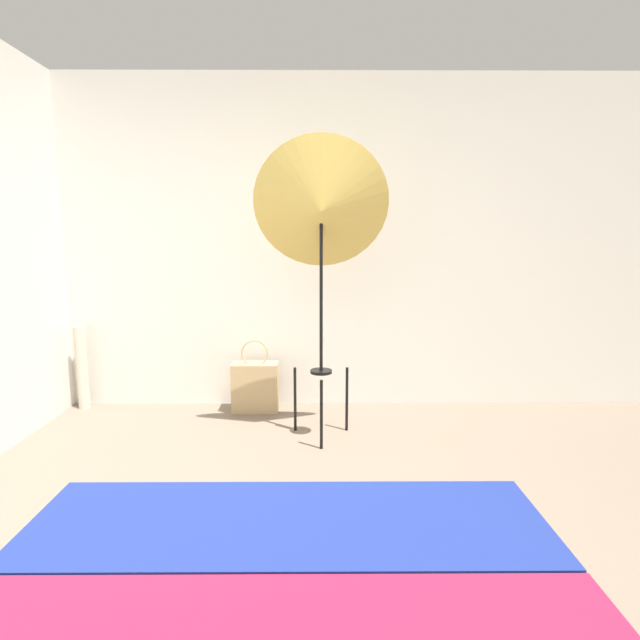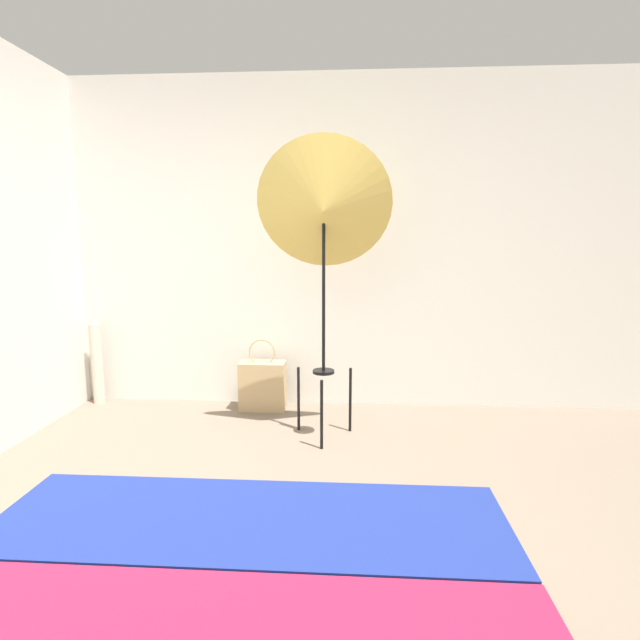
{
  "view_description": "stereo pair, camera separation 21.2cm",
  "coord_description": "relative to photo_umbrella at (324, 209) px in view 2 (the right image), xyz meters",
  "views": [
    {
      "loc": [
        0.26,
        -1.54,
        1.34
      ],
      "look_at": [
        0.28,
        1.5,
        0.85
      ],
      "focal_mm": 28.0,
      "sensor_mm": 36.0,
      "label": 1
    },
    {
      "loc": [
        0.47,
        -1.54,
        1.34
      ],
      "look_at": [
        0.28,
        1.5,
        0.85
      ],
      "focal_mm": 28.0,
      "sensor_mm": 36.0,
      "label": 2
    }
  ],
  "objects": [
    {
      "name": "ground_plane",
      "position": [
        -0.29,
        -1.74,
        -1.54
      ],
      "size": [
        14.0,
        14.0,
        0.0
      ],
      "primitive_type": "plane",
      "color": "#756656"
    },
    {
      "name": "wall_back",
      "position": [
        -0.29,
        0.73,
        -0.24
      ],
      "size": [
        8.0,
        0.05,
        2.6
      ],
      "color": "silver",
      "rests_on": "ground_plane"
    },
    {
      "name": "photo_umbrella",
      "position": [
        0.0,
        0.0,
        0.0
      ],
      "size": [
        0.89,
        0.48,
        1.99
      ],
      "color": "black",
      "rests_on": "ground_plane"
    },
    {
      "name": "tote_bag",
      "position": [
        -0.51,
        0.52,
        -1.34
      ],
      "size": [
        0.36,
        0.18,
        0.57
      ],
      "color": "tan",
      "rests_on": "ground_plane"
    },
    {
      "name": "paper_roll",
      "position": [
        -1.91,
        0.6,
        -1.2
      ],
      "size": [
        0.09,
        0.09,
        0.67
      ],
      "color": "beige",
      "rests_on": "ground_plane"
    }
  ]
}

